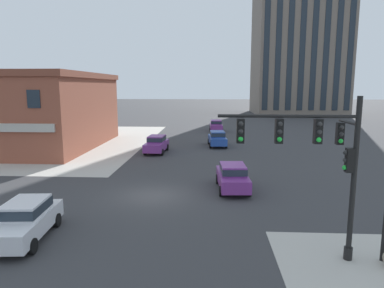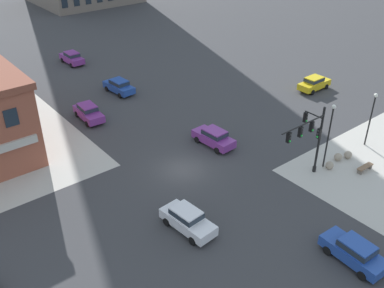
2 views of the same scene
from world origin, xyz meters
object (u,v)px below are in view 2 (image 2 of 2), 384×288
at_px(car_main_northbound_near, 88,112).
at_px(car_main_southbound_far, 314,83).
at_px(street_lamp_corner_near, 330,130).
at_px(car_main_southbound_near, 355,251).
at_px(bollard_sphere_curb_b, 338,157).
at_px(car_main_mid, 119,86).
at_px(bollard_sphere_curb_a, 330,165).
at_px(bollard_sphere_curb_c, 348,155).
at_px(street_lamp_mid_sidewalk, 372,113).
at_px(car_parked_curb, 214,137).
at_px(car_cross_westbound, 187,219).
at_px(car_cross_eastbound, 72,57).
at_px(traffic_signal_main, 310,135).
at_px(bench_near_signal, 365,168).

xyz_separation_m(car_main_northbound_near, car_main_southbound_far, (25.12, -10.04, 0.00)).
distance_m(street_lamp_corner_near, car_main_southbound_near, 11.78).
xyz_separation_m(bollard_sphere_curb_b, car_main_mid, (-7.77, 25.55, 0.56)).
xyz_separation_m(bollard_sphere_curb_a, car_main_mid, (-6.02, 25.89, 0.56)).
height_order(bollard_sphere_curb_c, street_lamp_mid_sidewalk, street_lamp_mid_sidewalk).
height_order(car_main_southbound_near, car_parked_curb, same).
relative_size(bollard_sphere_curb_c, car_main_northbound_near, 0.16).
xyz_separation_m(car_main_northbound_near, car_cross_westbound, (-2.49, -20.18, 0.00)).
bearing_deg(car_cross_eastbound, traffic_signal_main, -84.77).
height_order(bollard_sphere_curb_a, car_main_mid, car_main_mid).
distance_m(street_lamp_mid_sidewalk, car_main_southbound_far, 13.48).
bearing_deg(traffic_signal_main, car_cross_westbound, 175.78).
relative_size(car_main_southbound_far, car_cross_eastbound, 0.99).
bearing_deg(car_main_southbound_far, traffic_signal_main, -144.56).
xyz_separation_m(bollard_sphere_curb_b, car_main_southbound_far, (11.23, 11.45, 0.56)).
bearing_deg(car_cross_westbound, car_main_northbound_near, 82.96).
bearing_deg(car_main_mid, car_main_northbound_near, -146.41).
bearing_deg(car_main_mid, traffic_signal_main, -82.08).
xyz_separation_m(street_lamp_mid_sidewalk, car_main_southbound_far, (6.80, 11.38, -2.45)).
bearing_deg(bollard_sphere_curb_c, traffic_signal_main, 171.77).
height_order(bench_near_signal, car_main_southbound_far, car_main_southbound_far).
height_order(street_lamp_mid_sidewalk, car_main_northbound_near, street_lamp_mid_sidewalk).
height_order(street_lamp_corner_near, car_main_southbound_near, street_lamp_corner_near).
distance_m(bollard_sphere_curb_b, car_main_southbound_far, 16.05).
relative_size(bench_near_signal, street_lamp_mid_sidewalk, 0.34).
height_order(car_main_southbound_far, car_main_mid, same).
relative_size(car_cross_westbound, car_parked_curb, 1.01).
bearing_deg(car_main_northbound_near, street_lamp_corner_near, -60.59).
height_order(street_lamp_mid_sidewalk, car_main_southbound_near, street_lamp_mid_sidewalk).
bearing_deg(car_main_northbound_near, car_main_southbound_near, -82.12).
bearing_deg(car_cross_eastbound, car_parked_curb, -88.59).
height_order(car_cross_eastbound, car_cross_westbound, same).
bearing_deg(bench_near_signal, street_lamp_mid_sidewalk, 32.18).
bearing_deg(street_lamp_mid_sidewalk, car_cross_eastbound, 107.61).
bearing_deg(car_cross_eastbound, bollard_sphere_curb_c, -77.27).
xyz_separation_m(bollard_sphere_curb_a, car_main_southbound_near, (-8.05, -7.71, 0.56)).
xyz_separation_m(bollard_sphere_curb_c, car_main_northbound_near, (-14.90, 21.84, 0.56)).
distance_m(car_main_northbound_near, car_main_southbound_far, 27.05).
bearing_deg(car_cross_westbound, car_main_southbound_near, -54.87).
bearing_deg(car_main_southbound_near, car_main_mid, 86.54).
height_order(bench_near_signal, car_main_southbound_near, car_main_southbound_near).
bearing_deg(street_lamp_mid_sidewalk, car_main_southbound_near, -150.32).
bearing_deg(car_cross_eastbound, car_main_northbound_near, -109.87).
distance_m(bench_near_signal, car_main_southbound_near, 11.61).
bearing_deg(car_cross_eastbound, bollard_sphere_curb_b, -78.60).
height_order(traffic_signal_main, street_lamp_corner_near, traffic_signal_main).
bearing_deg(car_main_southbound_near, car_cross_eastbound, 87.49).
xyz_separation_m(bench_near_signal, car_cross_eastbound, (-8.13, 40.95, 0.59)).
distance_m(bollard_sphere_curb_a, car_main_southbound_near, 11.16).
distance_m(bench_near_signal, car_cross_westbound, 17.19).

